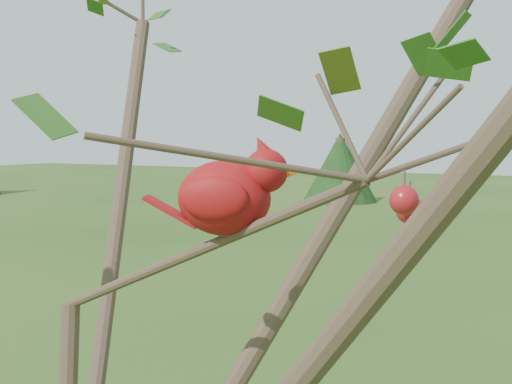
# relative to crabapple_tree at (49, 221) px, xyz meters

# --- Properties ---
(crabapple_tree) EXTENTS (2.35, 2.05, 2.95)m
(crabapple_tree) POSITION_rel_crabapple_tree_xyz_m (0.00, 0.00, 0.00)
(crabapple_tree) COLOR #3D2E21
(crabapple_tree) RESTS_ON ground
(cardinal) EXTENTS (0.24, 0.16, 0.17)m
(cardinal) POSITION_rel_crabapple_tree_xyz_m (0.29, 0.10, 0.05)
(cardinal) COLOR #9F0D17
(cardinal) RESTS_ON ground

